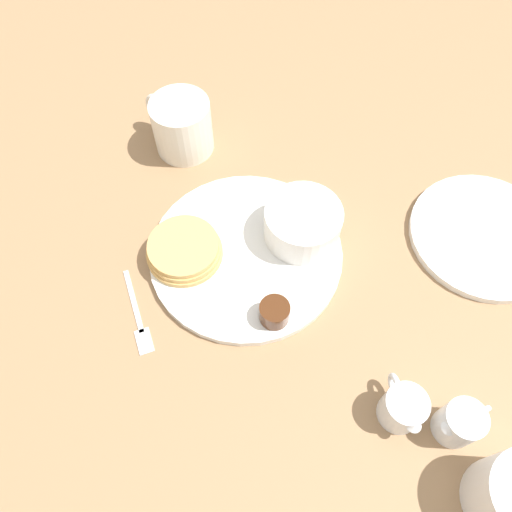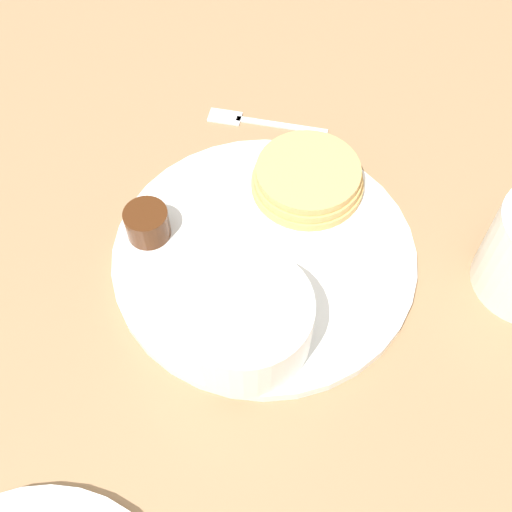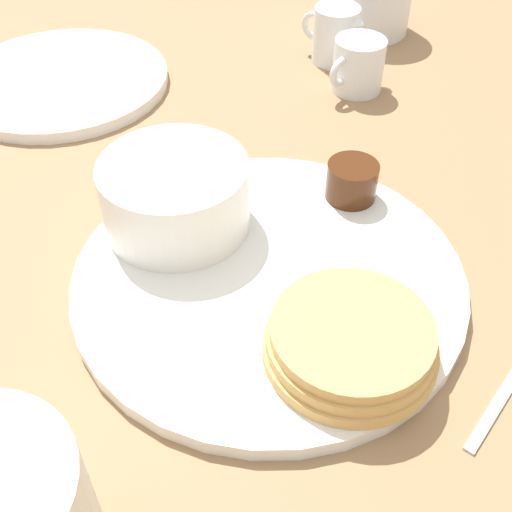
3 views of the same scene
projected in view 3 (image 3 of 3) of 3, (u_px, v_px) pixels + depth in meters
name	position (u px, v px, depth m)	size (l,w,h in m)	color
ground_plane	(269.00, 284.00, 0.47)	(4.00, 4.00, 0.00)	#93704C
plate	(269.00, 278.00, 0.46)	(0.28, 0.28, 0.01)	white
pancake_stack	(351.00, 341.00, 0.40)	(0.11, 0.11, 0.03)	tan
bowl	(175.00, 193.00, 0.48)	(0.11, 0.11, 0.05)	white
syrup_cup	(352.00, 181.00, 0.51)	(0.04, 0.04, 0.03)	#47230F
butter_ramekin	(175.00, 185.00, 0.50)	(0.05, 0.05, 0.05)	white
creamer_pitcher_near	(358.00, 65.00, 0.65)	(0.07, 0.05, 0.06)	white
creamer_pitcher_far	(335.00, 34.00, 0.69)	(0.05, 0.06, 0.06)	white
far_plate	(61.00, 80.00, 0.67)	(0.22, 0.22, 0.01)	white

